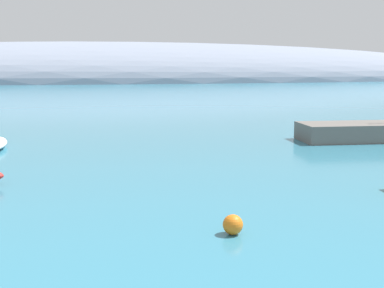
# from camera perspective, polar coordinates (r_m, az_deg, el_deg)

# --- Properties ---
(distant_ridge) EXTENTS (351.88, 79.77, 30.29)m
(distant_ridge) POSITION_cam_1_polar(r_m,az_deg,el_deg) (207.83, -8.43, 7.00)
(distant_ridge) COLOR gray
(distant_ridge) RESTS_ON ground
(mooring_buoy_orange) EXTENTS (0.80, 0.80, 0.80)m
(mooring_buoy_orange) POSITION_cam_1_polar(r_m,az_deg,el_deg) (20.37, 4.57, -8.93)
(mooring_buoy_orange) COLOR orange
(mooring_buoy_orange) RESTS_ON water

